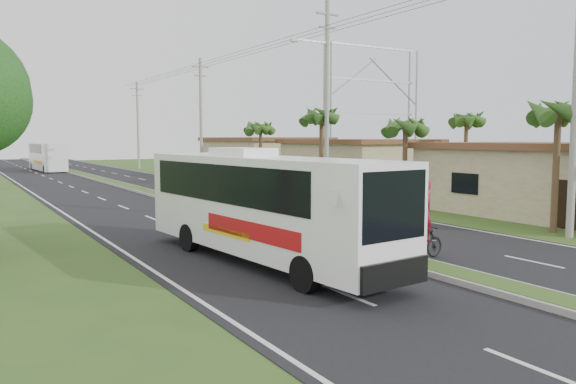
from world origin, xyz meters
TOP-DOWN VIEW (x-y plane):
  - ground at (0.00, 0.00)m, footprint 180.00×180.00m
  - road_asphalt at (0.00, 20.00)m, footprint 14.00×160.00m
  - median_strip at (0.00, 20.00)m, footprint 1.20×160.00m
  - lane_edge_left at (-6.70, 20.00)m, footprint 0.12×160.00m
  - lane_edge_right at (6.70, 20.00)m, footprint 0.12×160.00m
  - shop_near at (14.00, 6.00)m, footprint 8.60×12.60m
  - shop_mid at (14.00, 22.00)m, footprint 7.60×10.60m
  - shop_far at (14.00, 36.00)m, footprint 8.60×11.60m
  - palm_verge_a at (9.00, 3.00)m, footprint 2.40×2.40m
  - palm_verge_b at (9.40, 12.00)m, footprint 2.40×2.40m
  - palm_verge_c at (8.80, 19.00)m, footprint 2.40×2.40m
  - palm_verge_d at (9.30, 28.00)m, footprint 2.40×2.40m
  - palm_behind_shop at (17.50, 15.00)m, footprint 2.40×2.40m
  - utility_pole_b at (8.47, 18.00)m, footprint 3.20×0.28m
  - utility_pole_c at (8.50, 38.00)m, footprint 1.60×0.28m
  - utility_pole_d at (8.50, 58.00)m, footprint 1.60×0.28m
  - billboard_lattice at (22.00, 30.00)m, footprint 10.18×1.18m
  - coach_bus_main at (-3.54, 4.26)m, footprint 3.18×10.81m
  - coach_bus_far at (-1.80, 58.91)m, footprint 2.63×10.95m
  - motorcyclist at (0.90, 2.00)m, footprint 1.75×0.58m

SIDE VIEW (x-z plane):
  - ground at x=0.00m, z-range 0.00..0.00m
  - lane_edge_left at x=-6.70m, z-range 0.00..0.00m
  - lane_edge_right at x=6.70m, z-range 0.00..0.00m
  - road_asphalt at x=0.00m, z-range 0.00..0.02m
  - median_strip at x=0.00m, z-range 0.01..0.20m
  - motorcyclist at x=0.90m, z-range -0.31..2.16m
  - shop_near at x=14.00m, z-range 0.02..3.54m
  - coach_bus_far at x=-1.80m, z-range 0.21..3.39m
  - shop_mid at x=14.00m, z-range 0.02..3.69m
  - coach_bus_main at x=-3.54m, z-range 0.17..3.61m
  - shop_far at x=14.00m, z-range 0.02..3.84m
  - palm_verge_b at x=9.40m, z-range 1.83..6.88m
  - palm_verge_d at x=9.30m, z-range 1.92..7.17m
  - palm_verge_a at x=9.00m, z-range 2.02..7.47m
  - palm_behind_shop at x=17.50m, z-range 2.11..7.76m
  - palm_verge_c at x=8.80m, z-range 2.20..8.05m
  - utility_pole_d at x=8.50m, z-range 0.17..10.67m
  - utility_pole_c at x=8.50m, z-range 0.17..11.17m
  - utility_pole_b at x=8.47m, z-range 0.26..12.26m
  - billboard_lattice at x=22.00m, z-range 0.79..12.86m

